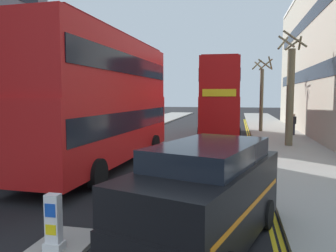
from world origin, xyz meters
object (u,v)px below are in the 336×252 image
double_decker_bus_oncoming (220,97)px  pedestrian_far (294,124)px  keep_left_bollard (54,225)px  double_decker_bus_away (105,97)px  taxi_minivan (205,196)px

double_decker_bus_oncoming → pedestrian_far: 6.00m
keep_left_bollard → pedestrian_far: pedestrian_far is taller
double_decker_bus_away → keep_left_bollard: bearing=-74.2°
keep_left_bollard → pedestrian_far: 21.96m
double_decker_bus_away → pedestrian_far: (9.80, 12.88, -2.04)m
double_decker_bus_oncoming → taxi_minivan: 18.76m
keep_left_bollard → pedestrian_far: bearing=69.7°
double_decker_bus_away → pedestrian_far: 16.31m
double_decker_bus_away → pedestrian_far: bearing=52.7°
double_decker_bus_away → taxi_minivan: (5.01, -6.74, -1.96)m
double_decker_bus_away → taxi_minivan: 8.62m
keep_left_bollard → taxi_minivan: bearing=19.2°
double_decker_bus_oncoming → pedestrian_far: double_decker_bus_oncoming is taller
keep_left_bollard → double_decker_bus_oncoming: size_ratio=0.10×
double_decker_bus_away → pedestrian_far: double_decker_bus_away is taller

